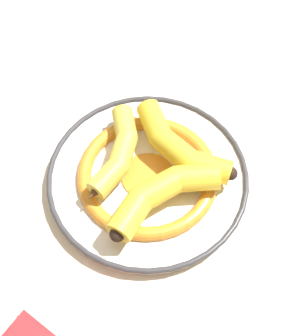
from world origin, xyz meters
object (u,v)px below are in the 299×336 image
at_px(banana_a, 118,153).
at_px(banana_b, 177,145).
at_px(decorative_bowl, 150,175).
at_px(banana_c, 165,192).

distance_m(banana_a, banana_b, 0.09).
bearing_deg(decorative_bowl, banana_b, -6.74).
xyz_separation_m(banana_a, banana_b, (0.07, -0.05, 0.00)).
bearing_deg(banana_a, decorative_bowl, -98.74).
distance_m(decorative_bowl, banana_c, 0.06).
height_order(banana_a, banana_b, banana_b).
relative_size(banana_a, banana_b, 0.77).
height_order(decorative_bowl, banana_c, banana_c).
relative_size(decorative_bowl, banana_b, 1.52).
distance_m(decorative_bowl, banana_b, 0.06).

